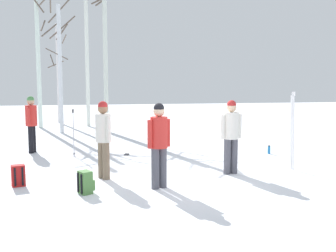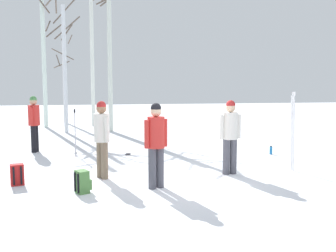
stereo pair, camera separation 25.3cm
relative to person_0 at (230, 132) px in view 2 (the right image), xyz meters
name	(u,v)px [view 2 (the right image)]	position (x,y,z in m)	size (l,w,h in m)	color
ground_plane	(178,183)	(-1.34, -0.55, -0.98)	(60.00, 60.00, 0.00)	white
person_0	(230,132)	(0.00, 0.00, 0.00)	(0.52, 0.34, 1.72)	#4C4C56
person_1	(102,134)	(-2.91, 0.12, 0.00)	(0.34, 0.46, 1.72)	#72604C
person_2	(34,120)	(-4.94, 3.75, 0.00)	(0.34, 0.51, 1.72)	black
person_3	(156,140)	(-1.85, -0.88, 0.00)	(0.49, 0.34, 1.72)	#4C4C56
ski_pair_planted_0	(293,132)	(1.60, 0.10, -0.04)	(0.04, 0.20, 1.90)	white
ski_pair_lying_0	(129,155)	(-2.13, 2.71, -0.97)	(1.68, 0.83, 0.05)	white
ski_poles_0	(75,131)	(-3.67, 2.91, -0.25)	(0.07, 0.25, 1.36)	#B2B2BC
backpack_0	(17,175)	(-4.66, -0.16, -0.77)	(0.30, 0.33, 0.44)	red
backpack_1	(82,182)	(-3.29, -0.98, -0.77)	(0.34, 0.32, 0.44)	#4C7F3F
water_bottle_0	(271,150)	(2.02, 2.13, -0.86)	(0.08, 0.08, 0.25)	#1E72BF
birch_tree_1	(44,42)	(-5.51, 10.48, 3.02)	(1.74, 1.74, 7.66)	silver
birch_tree_2	(64,72)	(-4.83, 12.55, 1.69)	(1.11, 1.13, 5.18)	silver
birch_tree_3	(64,64)	(-4.41, 8.29, 1.92)	(1.38, 1.32, 5.81)	silver
birch_tree_4	(92,42)	(-3.30, 10.66, 3.10)	(1.59, 1.59, 7.77)	silver
birch_tree_5	(110,42)	(-2.51, 8.44, 2.85)	(1.47, 1.59, 7.30)	silver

